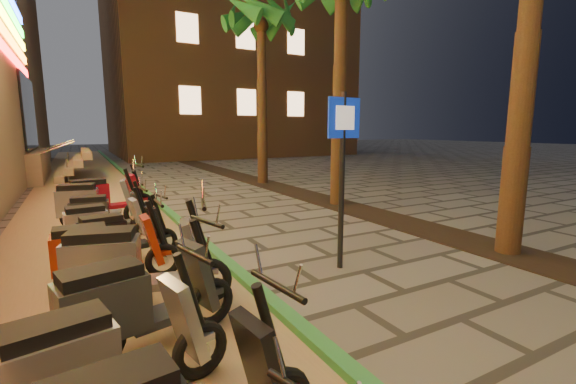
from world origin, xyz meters
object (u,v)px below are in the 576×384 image
scooter_5 (100,359)px  scooter_8 (103,252)px  scooter_12 (93,204)px  scooter_9 (119,236)px  scooter_11 (104,214)px  scooter_7 (130,265)px  scooter_10 (102,225)px  pedestrian_sign (343,157)px  scooter_13 (103,197)px  scooter_6 (133,303)px

scooter_5 → scooter_8: size_ratio=1.01×
scooter_5 → scooter_8: 2.68m
scooter_8 → scooter_12: size_ratio=0.89×
scooter_9 → scooter_11: bearing=82.8°
scooter_5 → scooter_7: (0.40, 1.76, 0.07)m
scooter_11 → scooter_8: bearing=-85.7°
scooter_10 → scooter_11: size_ratio=0.98×
scooter_8 → scooter_11: size_ratio=1.02×
scooter_7 → scooter_11: (-0.06, 3.51, -0.08)m
pedestrian_sign → scooter_9: (-2.97, 1.78, -1.25)m
scooter_7 → scooter_9: (0.04, 1.78, -0.10)m
scooter_11 → scooter_13: bearing=95.2°
scooter_9 → scooter_11: 1.73m
pedestrian_sign → scooter_7: bearing=175.5°
scooter_6 → scooter_12: 5.41m
scooter_12 → scooter_13: bearing=81.0°
scooter_7 → scooter_9: 1.78m
scooter_10 → scooter_12: size_ratio=0.85×
scooter_7 → scooter_8: size_ratio=1.14×
scooter_10 → scooter_11: (0.08, 0.88, 0.01)m
scooter_7 → scooter_10: size_ratio=1.19×
scooter_9 → scooter_13: (-0.02, 3.35, 0.10)m
scooter_6 → scooter_8: (-0.15, 1.89, -0.03)m
scooter_13 → scooter_10: bearing=-103.7°
scooter_6 → scooter_9: size_ratio=1.14×
scooter_5 → scooter_11: scooter_5 is taller
scooter_9 → scooter_6: bearing=-103.2°
scooter_7 → scooter_11: size_ratio=1.16×
pedestrian_sign → scooter_8: pedestrian_sign is taller
scooter_5 → scooter_13: bearing=74.3°
pedestrian_sign → scooter_10: (-3.16, 2.63, -1.24)m
scooter_6 → scooter_10: scooter_6 is taller
pedestrian_sign → scooter_8: bearing=159.8°
pedestrian_sign → scooter_7: 3.23m
scooter_8 → pedestrian_sign: bearing=-15.3°
scooter_5 → scooter_9: size_ratio=1.08×
scooter_8 → scooter_6: bearing=-85.0°
scooter_7 → scooter_12: bearing=107.7°
scooter_10 → scooter_13: scooter_13 is taller
scooter_5 → scooter_11: bearing=74.1°
scooter_11 → scooter_12: 0.93m
scooter_9 → scooter_7: bearing=-101.9°
scooter_7 → scooter_12: 4.43m
scooter_5 → scooter_6: (0.32, 0.78, 0.03)m
pedestrian_sign → scooter_5: 4.03m
scooter_11 → scooter_5: bearing=-85.6°
scooter_9 → scooter_12: (-0.26, 2.65, 0.09)m
scooter_8 → scooter_11: scooter_8 is taller
scooter_8 → scooter_9: bearing=72.8°
scooter_6 → scooter_13: scooter_13 is taller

